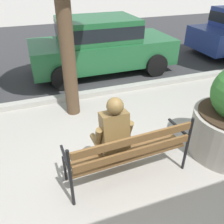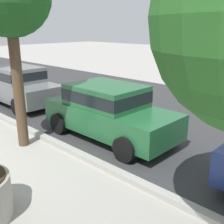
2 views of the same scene
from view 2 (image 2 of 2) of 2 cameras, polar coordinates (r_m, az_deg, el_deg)
street_surface at (r=11.19m, az=6.50°, el=0.95°), size 60.00×9.00×0.01m
curb_stone at (r=8.21m, az=-13.62°, el=-5.25°), size 60.00×0.20×0.12m
parked_car_grey at (r=12.13m, az=-18.80°, el=5.48°), size 4.10×1.92×1.56m
parked_car_green at (r=7.95m, az=-0.74°, el=0.49°), size 4.10×1.92×1.56m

